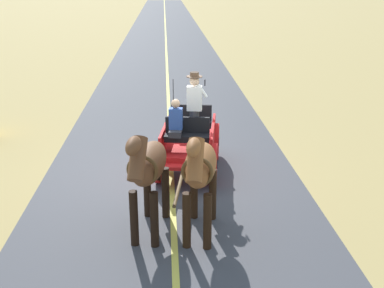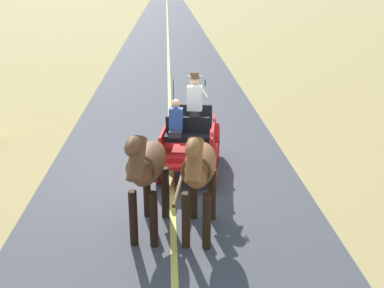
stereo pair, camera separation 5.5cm
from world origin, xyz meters
name	(u,v)px [view 2 (the right image)]	position (x,y,z in m)	size (l,w,h in m)	color
ground_plane	(172,173)	(0.00, 0.00, 0.00)	(200.00, 200.00, 0.00)	tan
road_surface	(172,173)	(0.00, 0.00, 0.00)	(6.07, 160.00, 0.01)	#424247
road_centre_stripe	(172,173)	(0.00, 0.00, 0.01)	(0.12, 160.00, 0.00)	#DBCC4C
horse_drawn_carriage	(189,140)	(-0.44, -0.12, 0.82)	(1.73, 4.51, 2.50)	red
horse_near_side	(199,169)	(-0.47, 2.95, 1.32)	(0.83, 2.15, 2.21)	brown
horse_off_side	(147,167)	(0.44, 2.82, 1.32)	(0.84, 2.15, 2.21)	brown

